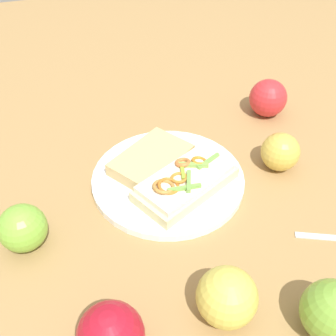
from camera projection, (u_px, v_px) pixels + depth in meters
name	position (u px, v px, depth m)	size (l,w,h in m)	color
ground_plane	(168.00, 182.00, 0.75)	(2.00, 2.00, 0.00)	#9B7747
plate	(168.00, 179.00, 0.74)	(0.27, 0.27, 0.01)	white
sandwich	(185.00, 182.00, 0.70)	(0.20, 0.16, 0.04)	beige
bread_slice_side	(151.00, 160.00, 0.75)	(0.14, 0.09, 0.02)	tan
apple_0	(23.00, 228.00, 0.62)	(0.07, 0.07, 0.07)	#78B73A
apple_1	(229.00, 296.00, 0.53)	(0.08, 0.08, 0.08)	#CABF4D
apple_2	(268.00, 98.00, 0.88)	(0.08, 0.08, 0.08)	red
apple_3	(333.00, 312.00, 0.52)	(0.08, 0.08, 0.08)	#71A436
apple_4	(280.00, 152.00, 0.76)	(0.07, 0.07, 0.07)	gold
apple_5	(111.00, 336.00, 0.49)	(0.08, 0.08, 0.08)	#AA1424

